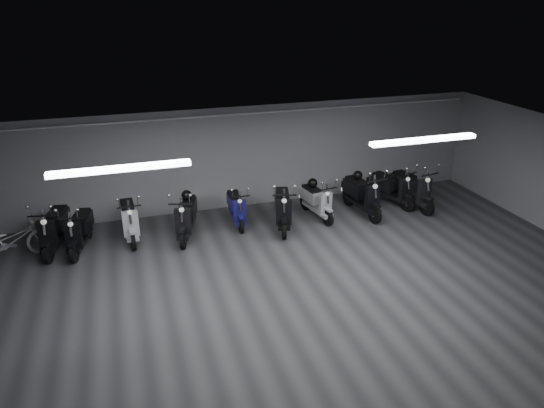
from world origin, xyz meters
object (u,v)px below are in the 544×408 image
object	(u,v)px
scooter_3	(186,211)
scooter_9	(412,183)
scooter_0	(53,222)
scooter_1	(78,224)
helmet_2	(358,175)
scooter_5	(283,202)
bicycle	(10,237)
scooter_4	(236,202)
helmet_1	(313,183)
scooter_7	(362,189)
scooter_2	(129,213)
scooter_6	(317,196)
scooter_8	(392,182)
helmet_0	(187,195)

from	to	relation	value
scooter_3	scooter_9	bearing A→B (deg)	16.47
scooter_0	scooter_3	world-z (taller)	scooter_0
scooter_1	helmet_2	world-z (taller)	scooter_1
scooter_5	helmet_2	bearing A→B (deg)	26.01
scooter_3	bicycle	size ratio (longest dim) A/B	1.04
scooter_4	scooter_9	world-z (taller)	scooter_9
scooter_9	helmet_1	size ratio (longest dim) A/B	7.43
scooter_7	helmet_2	bearing A→B (deg)	90.00
scooter_2	scooter_0	bearing A→B (deg)	179.10
scooter_6	scooter_9	bearing A→B (deg)	-12.24
scooter_7	scooter_8	bearing A→B (deg)	11.39
helmet_2	scooter_4	bearing A→B (deg)	177.95
helmet_0	scooter_9	bearing A→B (deg)	-2.66
scooter_4	helmet_1	world-z (taller)	scooter_4
scooter_2	scooter_1	bearing A→B (deg)	-170.73
scooter_7	helmet_0	world-z (taller)	scooter_7
scooter_6	helmet_0	world-z (taller)	scooter_6
scooter_6	bicycle	world-z (taller)	scooter_6
scooter_9	scooter_0	bearing A→B (deg)	168.60
scooter_4	scooter_6	size ratio (longest dim) A/B	0.97
scooter_2	scooter_9	distance (m)	7.54
helmet_0	helmet_1	xyz separation A→B (m)	(3.33, 0.07, -0.09)
scooter_8	scooter_9	size ratio (longest dim) A/B	0.93
scooter_4	scooter_6	xyz separation A→B (m)	(2.11, -0.24, 0.02)
scooter_1	scooter_8	distance (m)	8.21
helmet_0	scooter_2	bearing A→B (deg)	178.45
scooter_4	helmet_2	world-z (taller)	scooter_4
scooter_5	helmet_0	world-z (taller)	scooter_5
scooter_7	helmet_1	distance (m)	1.35
scooter_0	scooter_6	distance (m)	6.43
helmet_0	helmet_1	world-z (taller)	helmet_0
scooter_1	scooter_4	distance (m)	3.79
scooter_6	helmet_0	xyz separation A→B (m)	(-3.37, 0.16, 0.36)
scooter_8	scooter_2	bearing A→B (deg)	158.70
scooter_3	helmet_2	bearing A→B (deg)	19.43
scooter_4	scooter_1	bearing A→B (deg)	-173.21
helmet_0	scooter_5	bearing A→B (deg)	-11.34
scooter_2	scooter_5	world-z (taller)	scooter_5
scooter_6	scooter_8	xyz separation A→B (m)	(2.32, 0.18, 0.04)
scooter_7	scooter_8	size ratio (longest dim) A/B	1.09
scooter_1	helmet_2	size ratio (longest dim) A/B	7.02
scooter_0	scooter_8	bearing A→B (deg)	12.21
scooter_4	scooter_9	bearing A→B (deg)	-1.86
scooter_4	bicycle	distance (m)	5.22
scooter_0	scooter_7	distance (m)	7.68
scooter_2	scooter_9	world-z (taller)	scooter_9
scooter_7	helmet_1	size ratio (longest dim) A/B	7.50
scooter_3	bicycle	distance (m)	3.88
scooter_1	scooter_6	distance (m)	5.89
scooter_5	bicycle	world-z (taller)	scooter_5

